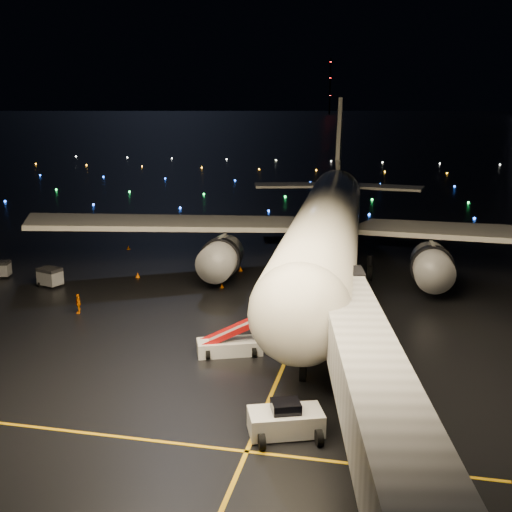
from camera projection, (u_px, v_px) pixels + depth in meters
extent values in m
plane|color=black|center=(359.00, 135.00, 330.10)|extent=(2000.00, 2000.00, 0.00)
cube|color=gold|center=(310.00, 305.00, 57.05)|extent=(0.25, 80.00, 0.02)
cube|color=silver|center=(286.00, 418.00, 34.90)|extent=(4.50, 3.38, 1.91)
imported|color=#E66B00|center=(78.00, 303.00, 54.69)|extent=(0.74, 1.10, 1.73)
cone|color=#EF6100|center=(222.00, 285.00, 62.26)|extent=(0.44, 0.44, 0.45)
cone|color=#EF6100|center=(240.00, 268.00, 68.34)|extent=(0.49, 0.49, 0.54)
cone|color=#EF6100|center=(138.00, 275.00, 65.82)|extent=(0.52, 0.52, 0.52)
cone|color=#EF6100|center=(128.00, 247.00, 78.13)|extent=(0.57, 0.57, 0.49)
cylinder|color=black|center=(330.00, 87.00, 752.53)|extent=(1.80, 1.80, 64.00)
cube|color=gray|center=(50.00, 277.00, 62.59)|extent=(2.52, 2.11, 1.83)
cube|color=gray|center=(0.00, 269.00, 65.79)|extent=(2.28, 1.85, 1.70)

